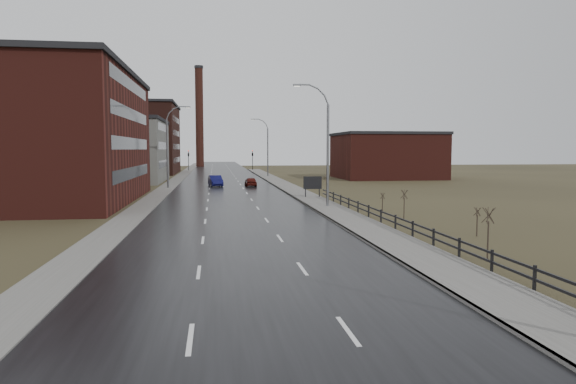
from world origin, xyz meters
name	(u,v)px	position (x,y,z in m)	size (l,w,h in m)	color
road	(226,189)	(0.00, 60.00, 0.03)	(14.00, 300.00, 0.06)	black
sidewalk_right	(328,208)	(8.60, 35.00, 0.09)	(3.20, 180.00, 0.18)	#595651
curb_right	(311,208)	(7.08, 35.00, 0.09)	(0.16, 180.00, 0.18)	slate
sidewalk_left	(165,189)	(-8.20, 60.00, 0.06)	(2.40, 260.00, 0.12)	#595651
warehouse_near	(20,136)	(-20.99, 45.00, 6.76)	(22.44, 28.56, 13.50)	#471914
warehouse_mid	(114,150)	(-17.99, 78.00, 5.26)	(16.32, 20.40, 10.50)	slate
warehouse_far	(117,139)	(-22.99, 108.00, 7.76)	(26.52, 24.48, 15.50)	#331611
building_right	(387,155)	(30.30, 82.00, 4.26)	(18.36, 16.32, 8.50)	#471914
smokestack	(199,116)	(-6.00, 150.00, 15.50)	(2.70, 2.70, 30.70)	#331611
streetlight_right_mid	(325,145)	(8.50, 36.00, 5.84)	(3.36, 0.28, 11.35)	slate
streetlight_left	(169,146)	(-7.70, 62.00, 5.84)	(3.36, 0.28, 11.35)	slate
streetlight_right_far	(266,147)	(8.50, 90.00, 5.84)	(3.36, 0.28, 11.35)	slate
guardrail	(417,229)	(10.30, 18.31, 0.71)	(0.10, 53.05, 1.10)	black
shrub_c	(488,232)	(11.61, 12.67, 1.39)	(0.62, 0.65, 2.61)	#382D23
shrub_d	(477,221)	(14.63, 19.31, 0.97)	(0.44, 0.46, 1.83)	#382D23
shrub_e	(404,204)	(12.71, 26.76, 1.25)	(0.56, 0.59, 2.36)	#382D23
shrub_f	(382,202)	(12.60, 31.53, 0.91)	(0.42, 0.44, 1.72)	#382D23
billboard	(313,183)	(9.10, 44.96, 1.66)	(2.04, 0.17, 2.44)	black
traffic_light_left	(188,152)	(-8.00, 120.00, 4.60)	(0.58, 2.73, 5.30)	black
traffic_light_right	(252,152)	(8.00, 120.00, 4.60)	(0.58, 2.73, 5.30)	black
car_near	(215,181)	(-1.46, 64.44, 0.79)	(1.67, 4.80, 1.58)	#0E0F47
car_far	(251,182)	(3.58, 63.57, 0.67)	(1.59, 3.96, 1.35)	#4A110C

